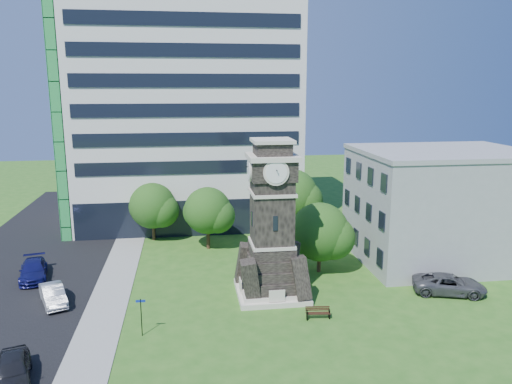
{
  "coord_description": "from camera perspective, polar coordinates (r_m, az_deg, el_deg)",
  "views": [
    {
      "loc": [
        -3.35,
        -34.22,
        16.06
      ],
      "look_at": [
        2.49,
        6.98,
        7.19
      ],
      "focal_mm": 35.0,
      "sensor_mm": 36.0,
      "label": 1
    }
  ],
  "objects": [
    {
      "name": "tree_east",
      "position": [
        43.86,
        7.39,
        -4.72
      ],
      "size": [
        5.64,
        5.12,
        6.2
      ],
      "rotation": [
        0.0,
        0.0,
        0.07
      ],
      "color": "#332114",
      "rests_on": "ground"
    },
    {
      "name": "car_street_mid",
      "position": [
        41.1,
        -22.17,
        -10.83
      ],
      "size": [
        3.03,
        4.56,
        1.42
      ],
      "primitive_type": "imported",
      "rotation": [
        0.0,
        0.0,
        0.39
      ],
      "color": "#A4A7AB",
      "rests_on": "ground"
    },
    {
      "name": "car_street_north",
      "position": [
        46.77,
        -24.1,
        -8.17
      ],
      "size": [
        3.17,
        5.5,
        1.5
      ],
      "primitive_type": "imported",
      "rotation": [
        0.0,
        0.0,
        0.22
      ],
      "color": "#121350",
      "rests_on": "ground"
    },
    {
      "name": "street_sign",
      "position": [
        34.18,
        -12.99,
        -13.3
      ],
      "size": [
        0.62,
        0.06,
        2.58
      ],
      "rotation": [
        0.0,
        0.0,
        -0.03
      ],
      "color": "black",
      "rests_on": "ground"
    },
    {
      "name": "car_east_lot",
      "position": [
        42.7,
        21.22,
        -9.8
      ],
      "size": [
        6.08,
        4.1,
        1.55
      ],
      "primitive_type": "imported",
      "rotation": [
        0.0,
        0.0,
        1.27
      ],
      "color": "#48494D",
      "rests_on": "ground"
    },
    {
      "name": "tree_nc",
      "position": [
        49.78,
        -5.47,
        -2.3
      ],
      "size": [
        5.15,
        4.68,
        6.29
      ],
      "rotation": [
        0.0,
        0.0,
        -0.07
      ],
      "color": "#332114",
      "rests_on": "ground"
    },
    {
      "name": "clock_tower",
      "position": [
        38.31,
        1.81,
        -4.32
      ],
      "size": [
        5.4,
        5.4,
        12.22
      ],
      "color": "beige",
      "rests_on": "ground"
    },
    {
      "name": "street",
      "position": [
        44.84,
        -26.97,
        -10.32
      ],
      "size": [
        14.0,
        80.0,
        0.02
      ],
      "primitive_type": "cube",
      "color": "black",
      "rests_on": "ground"
    },
    {
      "name": "tree_ne",
      "position": [
        54.87,
        4.17,
        -0.56
      ],
      "size": [
        6.39,
        5.81,
        7.21
      ],
      "rotation": [
        0.0,
        0.0,
        -0.39
      ],
      "color": "#332114",
      "rests_on": "ground"
    },
    {
      "name": "park_bench",
      "position": [
        36.34,
        7.09,
        -13.48
      ],
      "size": [
        1.71,
        0.46,
        0.88
      ],
      "rotation": [
        0.0,
        0.0,
        -0.11
      ],
      "color": "black",
      "rests_on": "ground"
    },
    {
      "name": "ground",
      "position": [
        37.95,
        -2.3,
        -13.02
      ],
      "size": [
        160.0,
        160.0,
        0.0
      ],
      "primitive_type": "plane",
      "color": "#2C611B",
      "rests_on": "ground"
    },
    {
      "name": "office_low",
      "position": [
        49.43,
        20.33,
        -1.42
      ],
      "size": [
        15.2,
        12.2,
        10.4
      ],
      "color": "#97999C",
      "rests_on": "ground"
    },
    {
      "name": "office_tall",
      "position": [
        60.09,
        -8.04,
        10.17
      ],
      "size": [
        26.2,
        15.11,
        28.6
      ],
      "color": "silver",
      "rests_on": "ground"
    },
    {
      "name": "car_street_south",
      "position": [
        31.98,
        -26.03,
        -17.85
      ],
      "size": [
        2.97,
        4.86,
        1.55
      ],
      "primitive_type": "imported",
      "rotation": [
        0.0,
        0.0,
        0.27
      ],
      "color": "black",
      "rests_on": "ground"
    },
    {
      "name": "sidewalk",
      "position": [
        42.81,
        -15.98,
        -10.45
      ],
      "size": [
        3.0,
        70.0,
        0.06
      ],
      "primitive_type": "cube",
      "color": "gray",
      "rests_on": "ground"
    },
    {
      "name": "tree_nw",
      "position": [
        53.44,
        -11.67,
        -1.7
      ],
      "size": [
        5.3,
        4.82,
        6.17
      ],
      "rotation": [
        0.0,
        0.0,
        0.41
      ],
      "color": "#332114",
      "rests_on": "ground"
    }
  ]
}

